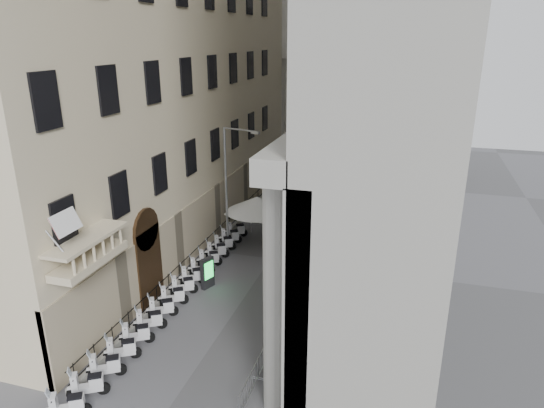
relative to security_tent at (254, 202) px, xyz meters
The scene contains 32 objects.
far_building 28.88m from the security_tent, 85.64° to the left, with size 22.00×10.00×30.00m, color #B2AFA8.
iron_fence 5.37m from the security_tent, 121.21° to the right, with size 0.30×28.00×1.40m, color black, non-canonical shape.
blue_awning 8.02m from the security_tent, 34.32° to the left, with size 1.60×3.00×3.00m, color navy, non-canonical shape.
flag 17.19m from the security_tent, 96.80° to the right, with size 1.00×1.40×8.20m, color #9E0C11, non-canonical shape.
scooter_1 17.80m from the security_tent, 95.01° to the right, with size 0.56×1.40×1.50m, color silver, non-canonical shape.
scooter_2 16.56m from the security_tent, 95.40° to the right, with size 0.56×1.40×1.50m, color silver, non-canonical shape.
scooter_3 15.33m from the security_tent, 95.85° to the right, with size 0.56×1.40×1.50m, color silver, non-canonical shape.
scooter_4 14.10m from the security_tent, 96.39° to the right, with size 0.56×1.40×1.50m, color silver, non-canonical shape.
scooter_5 12.87m from the security_tent, 97.03° to the right, with size 0.56×1.40×1.50m, color silver, non-canonical shape.
scooter_6 11.66m from the security_tent, 97.82° to the right, with size 0.56×1.40×1.50m, color silver, non-canonical shape.
scooter_7 10.45m from the security_tent, 98.80° to the right, with size 0.56×1.40×1.50m, color silver, non-canonical shape.
scooter_8 9.27m from the security_tent, 100.07° to the right, with size 0.56×1.40×1.50m, color silver, non-canonical shape.
scooter_9 8.10m from the security_tent, 101.75° to the right, with size 0.56×1.40×1.50m, color silver, non-canonical shape.
scooter_10 6.97m from the security_tent, 104.09° to the right, with size 0.56×1.40×1.50m, color silver, non-canonical shape.
scooter_11 5.90m from the security_tent, 107.56° to the right, with size 0.56×1.40×1.50m, color silver, non-canonical shape.
scooter_12 4.91m from the security_tent, 113.19° to the right, with size 0.56×1.40×1.50m, color silver, non-canonical shape.
scooter_13 4.09m from the security_tent, 123.52° to the right, with size 0.56×1.40×1.50m, color silver, non-canonical shape.
scooter_14 3.53m from the security_tent, 145.60° to the right, with size 0.56×1.40×1.50m, color silver, non-canonical shape.
scooter_15 3.37m from the security_tent, behind, with size 0.56×1.40×1.50m, color silver, non-canonical shape.
barrier_0 16.73m from the security_tent, 72.53° to the right, with size 0.60×2.40×1.10m, color #9FA1A6, non-canonical shape.
barrier_1 14.41m from the security_tent, 69.47° to the right, with size 0.60×2.40×1.10m, color #9FA1A6, non-canonical shape.
barrier_2 12.16m from the security_tent, 65.21° to the right, with size 0.60×2.40×1.10m, color #9FA1A6, non-canonical shape.
barrier_3 10.03m from the security_tent, 58.92° to the right, with size 0.60×2.40×1.10m, color #9FA1A6, non-canonical shape.
barrier_4 8.12m from the security_tent, 49.06° to the right, with size 0.60×2.40×1.10m, color #9FA1A6, non-canonical shape.
barrier_5 6.61m from the security_tent, 32.90° to the right, with size 0.60×2.40×1.10m, color #9FA1A6, non-canonical shape.
barrier_6 5.82m from the security_tent, ahead, with size 0.60×2.40×1.10m, color #9FA1A6, non-canonical shape.
security_tent is the anchor object (origin of this frame).
street_lamp 3.20m from the security_tent, 115.96° to the right, with size 2.75×1.00×8.71m.
info_kiosk 7.74m from the security_tent, 93.82° to the right, with size 0.58×0.94×1.92m.
pedestrian_a 4.12m from the security_tent, 11.89° to the left, with size 0.59×0.39×1.62m, color black.
pedestrian_b 12.77m from the security_tent, 72.95° to the left, with size 0.84×0.66×1.74m, color black.
pedestrian_c 11.42m from the security_tent, 77.96° to the left, with size 0.94×0.61×1.92m, color black.
Camera 1 is at (8.51, -9.40, 14.35)m, focal length 32.00 mm.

